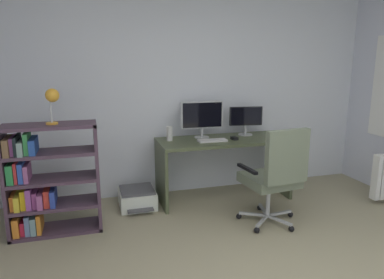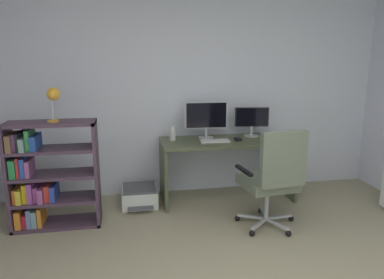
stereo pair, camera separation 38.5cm
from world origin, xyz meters
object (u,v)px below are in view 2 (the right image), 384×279
computer_mouse (238,139)px  desktop_speaker (173,133)px  monitor_secondary (252,119)px  keyboard (215,141)px  office_chair (273,176)px  printer (140,196)px  monitor_main (206,117)px  desk_lamp (53,97)px  bookshelf (44,177)px  desk (227,155)px

computer_mouse → desktop_speaker: size_ratio=0.59×
monitor_secondary → keyboard: bearing=-156.9°
office_chair → printer: office_chair is taller
monitor_main → desk_lamp: 1.74m
keyboard → bookshelf: bearing=-170.1°
office_chair → bookshelf: bookshelf is taller
monitor_main → office_chair: bearing=-66.4°
printer → bookshelf: bearing=-158.1°
monitor_main → office_chair: 1.20m
monitor_secondary → desk_lamp: bearing=-166.8°
bookshelf → printer: bookshelf is taller
desk → keyboard: bearing=-155.2°
monitor_main → office_chair: monitor_main is taller
keyboard → bookshelf: bookshelf is taller
desktop_speaker → desk_lamp: (-1.22, -0.47, 0.50)m
monitor_main → bookshelf: size_ratio=0.48×
desktop_speaker → desk_lamp: desk_lamp is taller
desktop_speaker → office_chair: office_chair is taller
printer → computer_mouse: bearing=-3.8°
desk → monitor_secondary: size_ratio=3.81×
keyboard → monitor_secondary: bearing=23.8°
keyboard → office_chair: (0.39, -0.80, -0.19)m
bookshelf → desk_lamp: (0.15, -0.00, 0.81)m
desktop_speaker → printer: desktop_speaker is taller
desk → computer_mouse: 0.24m
monitor_secondary → office_chair: bearing=-97.3°
office_chair → monitor_main: bearing=113.6°
keyboard → printer: bearing=175.1°
monitor_secondary → desktop_speaker: size_ratio=2.45×
monitor_secondary → bookshelf: 2.46m
monitor_secondary → printer: monitor_secondary is taller
bookshelf → desk_lamp: size_ratio=3.26×
keyboard → printer: 1.10m
monitor_secondary → office_chair: size_ratio=0.40×
monitor_secondary → printer: 1.65m
keyboard → bookshelf: 1.88m
printer → desk_lamp: bearing=-154.5°
bookshelf → office_chair: bearing=-12.9°
office_chair → desk: bearing=103.6°
bookshelf → monitor_secondary: bearing=12.3°
desk → monitor_main: bearing=148.8°
desk → computer_mouse: (0.11, -0.07, 0.21)m
monitor_secondary → computer_mouse: 0.38m
monitor_secondary → keyboard: (-0.52, -0.22, -0.21)m
monitor_secondary → keyboard: monitor_secondary is taller
monitor_main → desktop_speaker: 0.46m
keyboard → computer_mouse: 0.28m
desktop_speaker → bookshelf: bookshelf is taller
desktop_speaker → desk_lamp: 1.40m
bookshelf → desk: bearing=10.6°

